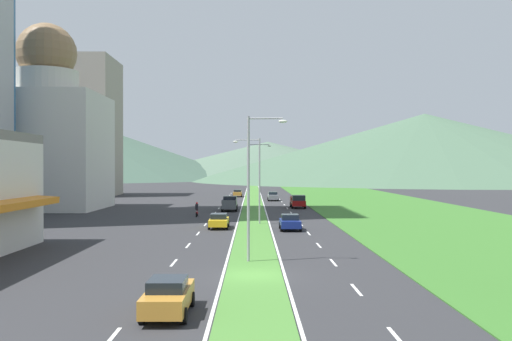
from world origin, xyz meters
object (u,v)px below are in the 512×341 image
(pickup_truck_1, at_px, (230,204))
(motorcycle_rider, at_px, (197,211))
(street_lamp_mid, at_px, (257,175))
(car_1, at_px, (168,296))
(street_lamp_near, at_px, (252,179))
(pickup_truck_0, at_px, (298,202))
(street_lamp_far, at_px, (251,171))
(car_3, at_px, (290,222))
(car_0, at_px, (273,196))
(car_2, at_px, (219,221))
(car_4, at_px, (237,193))

(pickup_truck_1, bearing_deg, motorcycle_rider, 159.58)
(street_lamp_mid, xyz_separation_m, car_1, (-3.91, -38.13, -4.52))
(street_lamp_near, relative_size, pickup_truck_0, 1.74)
(pickup_truck_1, distance_m, motorcycle_rider, 10.51)
(street_lamp_far, bearing_deg, car_3, -82.98)
(car_0, xyz_separation_m, car_2, (-7.09, -47.73, -0.06))
(car_1, height_order, car_4, car_1)
(car_2, xyz_separation_m, car_3, (7.02, -1.77, 0.02))
(car_3, height_order, car_4, car_3)
(pickup_truck_0, height_order, pickup_truck_1, same)
(car_1, xyz_separation_m, pickup_truck_1, (0.25, 57.33, 0.20))
(car_3, distance_m, motorcycle_rider, 18.63)
(street_lamp_near, distance_m, car_1, 14.38)
(street_lamp_mid, height_order, motorcycle_rider, street_lamp_mid)
(street_lamp_near, bearing_deg, motorcycle_rider, 101.37)
(car_1, relative_size, car_4, 1.04)
(car_3, distance_m, pickup_truck_0, 30.41)
(street_lamp_mid, xyz_separation_m, motorcycle_rider, (-7.32, 9.35, -4.56))
(motorcycle_rider, bearing_deg, car_4, -4.46)
(car_2, xyz_separation_m, pickup_truck_1, (0.14, 23.44, 0.23))
(motorcycle_rider, bearing_deg, street_lamp_near, -168.63)
(car_4, height_order, pickup_truck_0, pickup_truck_0)
(car_0, bearing_deg, car_1, -5.05)
(street_lamp_far, relative_size, car_1, 2.13)
(car_2, bearing_deg, pickup_truck_1, -0.34)
(pickup_truck_1, height_order, motorcycle_rider, pickup_truck_1)
(street_lamp_far, relative_size, pickup_truck_1, 1.79)
(motorcycle_rider, bearing_deg, car_2, -165.45)
(motorcycle_rider, bearing_deg, street_lamp_mid, -141.93)
(street_lamp_near, xyz_separation_m, pickup_truck_0, (6.80, 49.19, -4.37))
(street_lamp_near, height_order, pickup_truck_1, street_lamp_near)
(car_1, bearing_deg, street_lamp_near, -14.79)
(car_1, relative_size, motorcycle_rider, 2.28)
(street_lamp_mid, bearing_deg, car_0, 85.66)
(car_3, relative_size, car_4, 0.95)
(street_lamp_far, bearing_deg, motorcycle_rider, -113.36)
(street_lamp_far, relative_size, car_3, 2.33)
(car_1, xyz_separation_m, pickup_truck_0, (10.28, 62.37, 0.20))
(car_3, bearing_deg, street_lamp_far, -172.98)
(car_0, height_order, car_4, car_0)
(street_lamp_mid, height_order, car_4, street_lamp_mid)
(car_4, distance_m, pickup_truck_1, 38.28)
(car_3, relative_size, motorcycle_rider, 2.08)
(street_lamp_mid, relative_size, car_0, 1.96)
(street_lamp_far, bearing_deg, car_4, 95.23)
(street_lamp_far, xyz_separation_m, car_2, (-3.21, -29.18, -4.85))
(car_1, bearing_deg, pickup_truck_0, -9.36)
(street_lamp_far, relative_size, car_2, 2.05)
(car_0, height_order, motorcycle_rider, motorcycle_rider)
(car_0, height_order, car_3, car_0)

